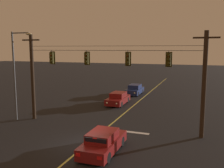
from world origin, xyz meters
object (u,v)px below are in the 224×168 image
at_px(traffic_light_leftmost, 52,58).
at_px(car_oncoming_trailing, 135,90).
at_px(street_lamp_corner, 17,68).
at_px(traffic_light_right_inner, 169,60).
at_px(car_oncoming_lead, 118,99).
at_px(traffic_light_left_inner, 86,58).
at_px(traffic_light_centre, 128,59).
at_px(car_waiting_near_lane, 103,142).

xyz_separation_m(traffic_light_leftmost, car_oncoming_trailing, (3.51, 15.33, -5.03)).
height_order(car_oncoming_trailing, street_lamp_corner, street_lamp_corner).
relative_size(traffic_light_leftmost, traffic_light_right_inner, 1.00).
relative_size(car_oncoming_lead, street_lamp_corner, 0.56).
bearing_deg(traffic_light_left_inner, traffic_light_leftmost, 180.00).
xyz_separation_m(traffic_light_left_inner, traffic_light_centre, (3.53, 0.00, 0.00)).
xyz_separation_m(traffic_light_leftmost, traffic_light_left_inner, (3.34, 0.00, 0.00)).
bearing_deg(car_oncoming_trailing, car_oncoming_lead, -91.75).
height_order(car_oncoming_lead, car_oncoming_trailing, same).
xyz_separation_m(traffic_light_centre, car_oncoming_lead, (-3.58, 8.45, -5.03)).
xyz_separation_m(traffic_light_leftmost, car_waiting_near_lane, (6.74, -4.87, -5.03)).
relative_size(traffic_light_right_inner, street_lamp_corner, 0.15).
height_order(car_waiting_near_lane, car_oncoming_trailing, same).
height_order(traffic_light_centre, street_lamp_corner, street_lamp_corner).
bearing_deg(car_oncoming_trailing, traffic_light_left_inner, -90.62).
bearing_deg(traffic_light_left_inner, traffic_light_right_inner, 0.00).
distance_m(traffic_light_left_inner, car_oncoming_trailing, 16.13).
distance_m(car_oncoming_lead, car_oncoming_trailing, 6.88).
bearing_deg(car_waiting_near_lane, street_lamp_corner, 157.63).
height_order(traffic_light_left_inner, traffic_light_centre, same).
distance_m(car_waiting_near_lane, street_lamp_corner, 11.43).
distance_m(car_oncoming_trailing, street_lamp_corner, 17.93).
distance_m(traffic_light_right_inner, car_oncoming_trailing, 17.39).
bearing_deg(traffic_light_leftmost, street_lamp_corner, -165.28).
height_order(traffic_light_right_inner, car_waiting_near_lane, traffic_light_right_inner).
relative_size(traffic_light_leftmost, car_waiting_near_lane, 0.28).
height_order(traffic_light_leftmost, car_waiting_near_lane, traffic_light_leftmost).
bearing_deg(street_lamp_corner, car_waiting_near_lane, -22.37).
bearing_deg(traffic_light_right_inner, traffic_light_leftmost, 180.00).
distance_m(traffic_light_left_inner, car_waiting_near_lane, 7.78).
relative_size(traffic_light_centre, street_lamp_corner, 0.15).
height_order(traffic_light_left_inner, car_oncoming_trailing, traffic_light_left_inner).
bearing_deg(traffic_light_left_inner, car_oncoming_lead, 90.29).
relative_size(traffic_light_leftmost, car_oncoming_trailing, 0.28).
distance_m(traffic_light_right_inner, car_waiting_near_lane, 7.73).
xyz_separation_m(traffic_light_leftmost, traffic_light_centre, (6.88, 0.00, 0.00)).
bearing_deg(car_waiting_near_lane, car_oncoming_trailing, 99.09).
relative_size(traffic_light_left_inner, car_oncoming_lead, 0.28).
bearing_deg(traffic_light_centre, car_oncoming_trailing, 102.39).
bearing_deg(car_oncoming_lead, street_lamp_corner, -124.67).
bearing_deg(street_lamp_corner, traffic_light_leftmost, 14.72).
relative_size(traffic_light_leftmost, traffic_light_centre, 1.00).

